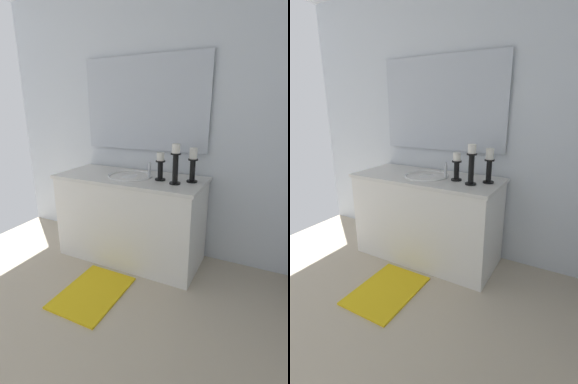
% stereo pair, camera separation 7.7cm
% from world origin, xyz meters
% --- Properties ---
extents(floor, '(2.69, 2.99, 0.02)m').
position_xyz_m(floor, '(0.00, 0.00, -0.01)').
color(floor, beige).
rests_on(floor, ground).
extents(wall_left, '(0.04, 2.99, 2.45)m').
position_xyz_m(wall_left, '(-1.35, 0.00, 1.23)').
color(wall_left, silver).
rests_on(wall_left, ground).
extents(vanity_cabinet, '(0.58, 1.34, 0.80)m').
position_xyz_m(vanity_cabinet, '(-1.02, 0.08, 0.40)').
color(vanity_cabinet, white).
rests_on(vanity_cabinet, ground).
extents(sink_basin, '(0.40, 0.40, 0.24)m').
position_xyz_m(sink_basin, '(-1.02, 0.08, 0.76)').
color(sink_basin, white).
rests_on(sink_basin, vanity_cabinet).
extents(mirror, '(0.02, 1.23, 0.83)m').
position_xyz_m(mirror, '(-1.30, 0.08, 1.41)').
color(mirror, silver).
extents(candle_holder_tall, '(0.09, 0.09, 0.28)m').
position_xyz_m(candle_holder_tall, '(-1.08, 0.63, 0.95)').
color(candle_holder_tall, black).
rests_on(candle_holder_tall, vanity_cabinet).
extents(candle_holder_short, '(0.09, 0.09, 0.32)m').
position_xyz_m(candle_holder_short, '(-0.96, 0.52, 0.97)').
color(candle_holder_short, black).
rests_on(candle_holder_short, vanity_cabinet).
extents(candle_holder_mid, '(0.09, 0.09, 0.23)m').
position_xyz_m(candle_holder_mid, '(-1.02, 0.37, 0.92)').
color(candle_holder_mid, black).
rests_on(candle_holder_mid, vanity_cabinet).
extents(bath_mat, '(0.60, 0.44, 0.02)m').
position_xyz_m(bath_mat, '(-0.40, 0.08, 0.01)').
color(bath_mat, yellow).
rests_on(bath_mat, ground).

